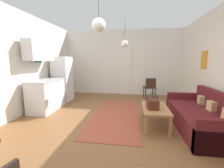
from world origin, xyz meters
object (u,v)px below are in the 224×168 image
at_px(bamboo_vase, 153,101).
at_px(handbag, 152,104).
at_px(pendant_lamp_near, 99,25).
at_px(pendant_lamp_far, 125,43).
at_px(refrigerator, 63,79).
at_px(accent_chair, 150,87).
at_px(coffee_table, 155,109).
at_px(couch, 203,117).

distance_m(bamboo_vase, handbag, 0.21).
height_order(pendant_lamp_near, pendant_lamp_far, same).
distance_m(refrigerator, accent_chair, 3.25).
bearing_deg(pendant_lamp_near, coffee_table, 22.12).
distance_m(pendant_lamp_near, pendant_lamp_far, 2.04).
xyz_separation_m(coffee_table, refrigerator, (-3.03, 1.77, 0.41)).
distance_m(bamboo_vase, refrigerator, 3.43).
relative_size(couch, pendant_lamp_near, 2.62).
relative_size(handbag, accent_chair, 0.43).
distance_m(bamboo_vase, pendant_lamp_far, 2.17).
bearing_deg(handbag, pendant_lamp_far, 113.39).
bearing_deg(bamboo_vase, coffee_table, -69.79).
distance_m(couch, refrigerator, 4.43).
height_order(coffee_table, pendant_lamp_far, pendant_lamp_far).
distance_m(handbag, refrigerator, 3.50).
distance_m(handbag, accent_chair, 2.58).
xyz_separation_m(refrigerator, pendant_lamp_near, (1.89, -2.23, 1.31)).
xyz_separation_m(handbag, pendant_lamp_near, (-1.06, -0.36, 1.56)).
bearing_deg(pendant_lamp_far, accent_chair, 45.11).
bearing_deg(accent_chair, handbag, 75.89).
bearing_deg(couch, coffee_table, 179.96).
distance_m(handbag, pendant_lamp_far, 2.30).
xyz_separation_m(coffee_table, handbag, (-0.08, -0.10, 0.16)).
bearing_deg(accent_chair, pendant_lamp_near, 57.04).
bearing_deg(pendant_lamp_near, bamboo_vase, 26.94).
distance_m(couch, pendant_lamp_near, 2.87).
relative_size(couch, accent_chair, 2.48).
bearing_deg(bamboo_vase, pendant_lamp_far, 117.53).
xyz_separation_m(handbag, pendant_lamp_far, (-0.71, 1.65, 1.44)).
height_order(couch, bamboo_vase, bamboo_vase).
xyz_separation_m(couch, refrigerator, (-4.03, 1.77, 0.54)).
bearing_deg(accent_chair, bamboo_vase, 76.48).
xyz_separation_m(pendant_lamp_near, pendant_lamp_far, (0.35, 2.01, -0.11)).
distance_m(bamboo_vase, accent_chair, 2.37).
relative_size(bamboo_vase, refrigerator, 0.28).
relative_size(couch, refrigerator, 1.26).
bearing_deg(refrigerator, couch, -23.70).
xyz_separation_m(accent_chair, pendant_lamp_near, (-1.27, -2.93, 1.63)).
bearing_deg(pendant_lamp_far, bamboo_vase, -62.47).
xyz_separation_m(bamboo_vase, pendant_lamp_far, (-0.75, 1.44, 1.43)).
relative_size(handbag, refrigerator, 0.22).
bearing_deg(refrigerator, handbag, -32.41).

